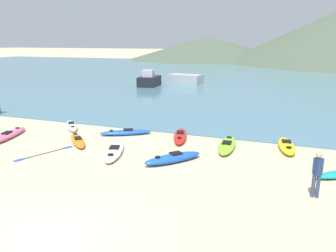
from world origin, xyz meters
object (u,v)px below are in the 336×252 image
(kayak_on_sand_1, at_px, (72,126))
(kayak_on_sand_6, at_px, (9,135))
(kayak_on_sand_8, at_px, (173,158))
(kayak_on_sand_9, at_px, (114,151))
(loose_paddle, at_px, (45,153))
(kayak_on_sand_3, at_px, (227,145))
(moored_boat_2, at_px, (185,79))
(kayak_on_sand_0, at_px, (126,132))
(kayak_on_sand_4, at_px, (287,146))
(person_near_foreground, at_px, (317,171))
(kayak_on_sand_7, at_px, (180,136))
(moored_boat_1, at_px, (149,80))
(kayak_on_sand_2, at_px, (78,140))

(kayak_on_sand_1, height_order, kayak_on_sand_6, kayak_on_sand_6)
(kayak_on_sand_8, xyz_separation_m, kayak_on_sand_9, (-2.85, 0.01, -0.05))
(kayak_on_sand_8, xyz_separation_m, loose_paddle, (-5.83, -1.05, -0.17))
(kayak_on_sand_3, bearing_deg, moored_boat_2, 112.27)
(kayak_on_sand_0, distance_m, loose_paddle, 4.52)
(kayak_on_sand_6, bearing_deg, kayak_on_sand_9, -2.73)
(kayak_on_sand_1, bearing_deg, moored_boat_2, 89.41)
(kayak_on_sand_1, relative_size, loose_paddle, 0.89)
(kayak_on_sand_8, relative_size, kayak_on_sand_9, 0.82)
(kayak_on_sand_3, distance_m, kayak_on_sand_4, 2.80)
(person_near_foreground, bearing_deg, loose_paddle, 178.15)
(kayak_on_sand_7, relative_size, kayak_on_sand_9, 0.99)
(kayak_on_sand_9, xyz_separation_m, moored_boat_2, (-4.43, 24.84, 0.47))
(kayak_on_sand_0, height_order, person_near_foreground, person_near_foreground)
(kayak_on_sand_1, distance_m, kayak_on_sand_8, 8.17)
(kayak_on_sand_6, xyz_separation_m, moored_boat_2, (2.05, 24.53, 0.44))
(moored_boat_2, bearing_deg, moored_boat_1, -134.51)
(kayak_on_sand_9, relative_size, moored_boat_2, 0.73)
(kayak_on_sand_7, bearing_deg, person_near_foreground, -37.51)
(kayak_on_sand_2, distance_m, person_near_foreground, 11.12)
(kayak_on_sand_4, bearing_deg, kayak_on_sand_0, -176.36)
(kayak_on_sand_7, bearing_deg, moored_boat_1, 118.07)
(kayak_on_sand_4, xyz_separation_m, moored_boat_2, (-11.74, 21.33, 0.44))
(kayak_on_sand_3, distance_m, loose_paddle, 8.50)
(kayak_on_sand_1, height_order, moored_boat_1, moored_boat_1)
(loose_paddle, bearing_deg, kayak_on_sand_2, 78.06)
(kayak_on_sand_6, bearing_deg, kayak_on_sand_7, 19.69)
(kayak_on_sand_6, bearing_deg, person_near_foreground, -6.70)
(kayak_on_sand_3, bearing_deg, person_near_foreground, -48.49)
(kayak_on_sand_3, distance_m, kayak_on_sand_9, 5.36)
(kayak_on_sand_0, distance_m, kayak_on_sand_7, 3.03)
(kayak_on_sand_0, relative_size, person_near_foreground, 1.72)
(kayak_on_sand_0, relative_size, loose_paddle, 1.03)
(kayak_on_sand_9, bearing_deg, moored_boat_2, 100.12)
(kayak_on_sand_1, bearing_deg, loose_paddle, -68.64)
(kayak_on_sand_6, xyz_separation_m, kayak_on_sand_9, (6.48, -0.31, -0.03))
(kayak_on_sand_6, bearing_deg, loose_paddle, -21.41)
(kayak_on_sand_0, relative_size, kayak_on_sand_9, 0.90)
(kayak_on_sand_6, height_order, kayak_on_sand_9, kayak_on_sand_6)
(kayak_on_sand_6, distance_m, moored_boat_2, 24.62)
(kayak_on_sand_2, bearing_deg, kayak_on_sand_1, 131.76)
(kayak_on_sand_1, relative_size, moored_boat_1, 0.66)
(person_near_foreground, xyz_separation_m, moored_boat_1, (-15.93, 22.98, -0.21))
(kayak_on_sand_4, xyz_separation_m, kayak_on_sand_9, (-7.31, -3.51, -0.03))
(kayak_on_sand_6, distance_m, kayak_on_sand_7, 9.05)
(kayak_on_sand_0, bearing_deg, kayak_on_sand_3, -3.06)
(kayak_on_sand_1, height_order, moored_boat_2, moored_boat_2)
(kayak_on_sand_3, bearing_deg, kayak_on_sand_9, -149.95)
(kayak_on_sand_6, relative_size, kayak_on_sand_7, 1.06)
(kayak_on_sand_2, relative_size, kayak_on_sand_6, 0.75)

